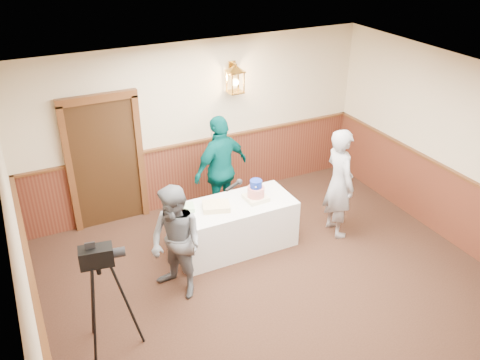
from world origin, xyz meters
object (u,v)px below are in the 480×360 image
object	(u,v)px
tiered_cake	(256,192)
interviewer	(176,243)
display_table	(234,226)
sheet_cake_yellow	(216,206)
sheet_cake_green	(184,208)
tv_camera_rig	(105,306)
assistant_p	(221,169)
baker	(339,183)

from	to	relation	value
tiered_cake	interviewer	size ratio (longest dim) A/B	0.21
display_table	sheet_cake_yellow	distance (m)	0.50
tiered_cake	sheet_cake_green	bearing A→B (deg)	170.01
sheet_cake_yellow	tv_camera_rig	size ratio (longest dim) A/B	0.27
sheet_cake_green	interviewer	xyz separation A→B (m)	(-0.40, -0.78, 0.01)
sheet_cake_yellow	assistant_p	distance (m)	0.97
interviewer	assistant_p	world-z (taller)	assistant_p
sheet_cake_yellow	sheet_cake_green	size ratio (longest dim) A/B	1.37
display_table	tiered_cake	bearing A→B (deg)	-3.47
display_table	baker	xyz separation A→B (m)	(1.62, -0.34, 0.51)
sheet_cake_green	interviewer	distance (m)	0.88
assistant_p	tv_camera_rig	bearing A→B (deg)	23.26
sheet_cake_yellow	tiered_cake	bearing A→B (deg)	-1.90
sheet_cake_yellow	baker	world-z (taller)	baker
sheet_cake_yellow	baker	xyz separation A→B (m)	(1.91, -0.34, 0.09)
sheet_cake_yellow	baker	distance (m)	1.94
interviewer	tv_camera_rig	bearing A→B (deg)	-86.25
display_table	sheet_cake_green	world-z (taller)	sheet_cake_green
display_table	sheet_cake_yellow	size ratio (longest dim) A/B	4.66
baker	tv_camera_rig	size ratio (longest dim) A/B	1.21
interviewer	display_table	bearing A→B (deg)	93.24
display_table	assistant_p	bearing A→B (deg)	78.32
baker	sheet_cake_green	bearing A→B (deg)	83.18
tiered_cake	display_table	bearing A→B (deg)	176.53
tiered_cake	sheet_cake_yellow	distance (m)	0.64
tiered_cake	tv_camera_rig	size ratio (longest dim) A/B	0.23
tiered_cake	sheet_cake_yellow	world-z (taller)	tiered_cake
sheet_cake_green	interviewer	bearing A→B (deg)	-117.07
tiered_cake	assistant_p	world-z (taller)	assistant_p
sheet_cake_green	assistant_p	size ratio (longest dim) A/B	0.16
sheet_cake_green	baker	size ratio (longest dim) A/B	0.16
sheet_cake_green	baker	distance (m)	2.39
display_table	tiered_cake	distance (m)	0.61
tiered_cake	assistant_p	bearing A→B (deg)	101.52
sheet_cake_green	tv_camera_rig	distance (m)	2.03
tiered_cake	baker	distance (m)	1.31
display_table	tv_camera_rig	xyz separation A→B (m)	(-2.19, -1.22, 0.28)
sheet_cake_green	tv_camera_rig	size ratio (longest dim) A/B	0.19
display_table	sheet_cake_green	bearing A→B (deg)	166.90
interviewer	tv_camera_rig	xyz separation A→B (m)	(-1.08, -0.61, -0.14)
display_table	interviewer	world-z (taller)	interviewer
assistant_p	display_table	bearing A→B (deg)	60.46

